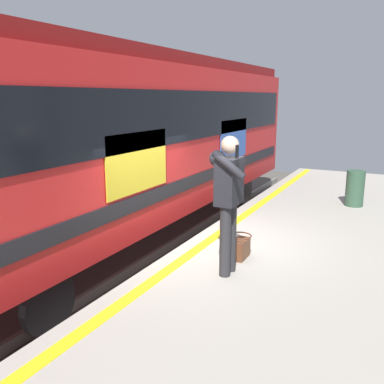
{
  "coord_description": "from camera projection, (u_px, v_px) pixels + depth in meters",
  "views": [
    {
      "loc": [
        5.37,
        2.85,
        3.16
      ],
      "look_at": [
        0.4,
        0.3,
        1.87
      ],
      "focal_mm": 38.78,
      "sensor_mm": 36.0,
      "label": 1
    }
  ],
  "objects": [
    {
      "name": "train_carriage",
      "position": [
        136.0,
        133.0,
        8.5
      ],
      "size": [
        11.18,
        2.76,
        3.8
      ],
      "color": "red",
      "rests_on": "ground"
    },
    {
      "name": "passenger",
      "position": [
        228.0,
        194.0,
        5.05
      ],
      "size": [
        0.57,
        0.55,
        1.74
      ],
      "color": "#262628",
      "rests_on": "platform"
    },
    {
      "name": "trash_bin",
      "position": [
        355.0,
        188.0,
        8.45
      ],
      "size": [
        0.36,
        0.36,
        0.73
      ],
      "primitive_type": "cylinder",
      "color": "#2D4C38",
      "rests_on": "platform"
    },
    {
      "name": "platform",
      "position": [
        346.0,
        304.0,
        5.47
      ],
      "size": [
        15.17,
        4.75,
        0.97
      ],
      "primitive_type": "cube",
      "color": "#9E998E",
      "rests_on": "ground"
    },
    {
      "name": "ground_plane",
      "position": [
        187.0,
        299.0,
        6.63
      ],
      "size": [
        24.23,
        24.23,
        0.0
      ],
      "primitive_type": "plane",
      "color": "#4C4742"
    },
    {
      "name": "track_rail_near",
      "position": [
        118.0,
        278.0,
        7.22
      ],
      "size": [
        19.73,
        0.08,
        0.16
      ],
      "primitive_type": "cube",
      "color": "slate",
      "rests_on": "ground"
    },
    {
      "name": "track_rail_far",
      "position": [
        57.0,
        263.0,
        7.86
      ],
      "size": [
        19.73,
        0.08,
        0.16
      ],
      "primitive_type": "cube",
      "color": "slate",
      "rests_on": "ground"
    },
    {
      "name": "safety_line",
      "position": [
        204.0,
        244.0,
        6.28
      ],
      "size": [
        14.87,
        0.16,
        0.01
      ],
      "primitive_type": "cube",
      "color": "yellow",
      "rests_on": "platform"
    },
    {
      "name": "handbag",
      "position": [
        240.0,
        247.0,
        5.73
      ],
      "size": [
        0.35,
        0.31,
        0.34
      ],
      "color": "#59331E",
      "rests_on": "platform"
    }
  ]
}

